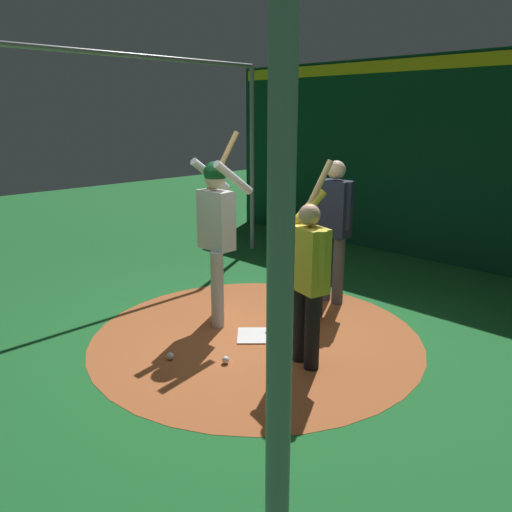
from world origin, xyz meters
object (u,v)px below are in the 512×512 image
home_plate (256,335)px  baseball_1 (226,360)px  baseball_0 (170,356)px  catcher (298,289)px  batter (217,225)px  visitor (308,275)px  umpire (334,224)px

home_plate → baseball_1: 0.71m
baseball_1 → baseball_0: bearing=-53.4°
home_plate → baseball_1: bearing=19.3°
home_plate → catcher: (-0.73, -0.01, 0.37)m
home_plate → baseball_1: baseball_1 is taller
batter → catcher: bearing=138.2°
visitor → baseball_0: size_ratio=27.15×
umpire → visitor: size_ratio=0.93×
baseball_0 → home_plate: bearing=167.3°
home_plate → baseball_1: (0.67, 0.24, 0.03)m
catcher → baseball_0: (1.75, -0.22, -0.34)m
umpire → baseball_1: 2.41m
baseball_0 → batter: bearing=-157.7°
home_plate → visitor: visitor is taller
home_plate → visitor: bearing=82.9°
baseball_0 → baseball_1: 0.58m
catcher → umpire: umpire is taller
catcher → baseball_0: 1.80m
home_plate → umpire: umpire is taller
home_plate → visitor: size_ratio=0.21×
batter → umpire: size_ratio=1.20×
catcher → baseball_1: (1.41, 0.24, -0.34)m
home_plate → batter: batter is taller
catcher → umpire: bearing=-176.0°
home_plate → catcher: catcher is taller
catcher → baseball_0: size_ratio=13.14×
batter → baseball_0: batter is taller
home_plate → batter: size_ratio=0.19×
home_plate → batter: bearing=-91.0°
batter → visitor: bearing=85.6°
catcher → umpire: size_ratio=0.52×
home_plate → catcher: 0.82m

